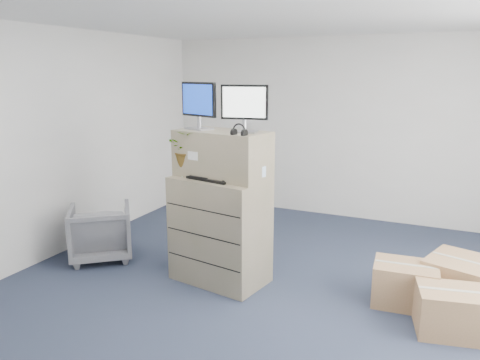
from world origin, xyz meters
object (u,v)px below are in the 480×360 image
water_bottle (230,164)px  monitor_left (199,103)px  filing_cabinet_lower (220,230)px  office_chair (101,230)px  potted_plant (188,155)px  keyboard (211,179)px  monitor_right (244,106)px

water_bottle → monitor_left: bearing=179.6°
filing_cabinet_lower → office_chair: bearing=-168.1°
potted_plant → keyboard: bearing=-13.6°
water_bottle → office_chair: size_ratio=0.41×
potted_plant → water_bottle: bearing=11.3°
monitor_right → water_bottle: 0.65m
monitor_left → keyboard: monitor_left is taller
keyboard → potted_plant: 0.40m
potted_plant → office_chair: size_ratio=0.57×
filing_cabinet_lower → keyboard: keyboard is taller
potted_plant → office_chair: 1.62m
keyboard → office_chair: keyboard is taller
keyboard → filing_cabinet_lower: bearing=81.1°
filing_cabinet_lower → office_chair: filing_cabinet_lower is taller
filing_cabinet_lower → potted_plant: potted_plant is taller
monitor_left → potted_plant: (-0.09, -0.09, -0.55)m
filing_cabinet_lower → water_bottle: (0.09, 0.06, 0.73)m
filing_cabinet_lower → water_bottle: size_ratio=3.86×
filing_cabinet_lower → monitor_left: bearing=177.1°
filing_cabinet_lower → keyboard: 0.61m
water_bottle → office_chair: bearing=-176.1°
filing_cabinet_lower → potted_plant: bearing=-165.1°
filing_cabinet_lower → monitor_right: size_ratio=2.40×
keyboard → potted_plant: size_ratio=1.22×
monitor_right → filing_cabinet_lower: bearing=173.9°
filing_cabinet_lower → monitor_left: monitor_left is taller
keyboard → water_bottle: water_bottle is taller
office_chair → monitor_left: bearing=146.1°
monitor_right → water_bottle: bearing=157.9°
monitor_right → potted_plant: bearing=174.6°
office_chair → monitor_right: bearing=143.4°
water_bottle → office_chair: (-1.72, -0.12, -0.94)m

